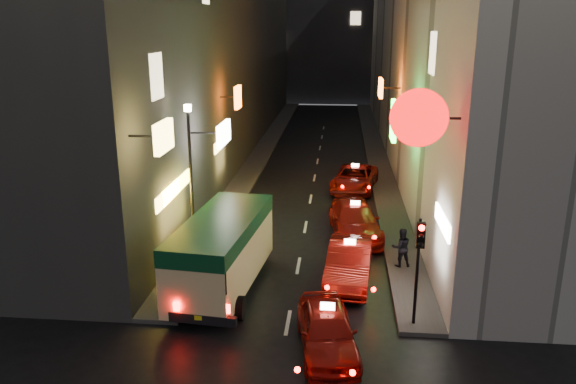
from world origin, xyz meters
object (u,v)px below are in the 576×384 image
(taxi_near, at_px, (327,326))
(lamp_post, at_px, (191,173))
(minibus, at_px, (222,245))
(traffic_light, at_px, (419,250))

(taxi_near, distance_m, lamp_post, 8.63)
(minibus, height_order, taxi_near, minibus)
(traffic_light, distance_m, lamp_post, 9.42)
(taxi_near, height_order, lamp_post, lamp_post)
(minibus, distance_m, traffic_light, 6.96)
(lamp_post, bearing_deg, minibus, -54.98)
(minibus, relative_size, taxi_near, 1.26)
(taxi_near, bearing_deg, traffic_light, 28.16)
(minibus, xyz_separation_m, traffic_light, (6.54, -2.16, 0.96))
(minibus, xyz_separation_m, lamp_post, (-1.66, 2.37, 1.99))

